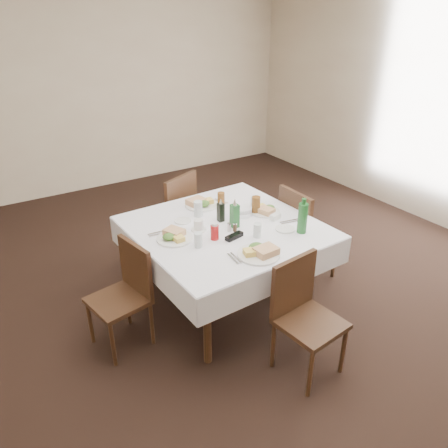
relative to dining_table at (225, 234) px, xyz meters
name	(u,v)px	position (x,y,z in m)	size (l,w,h in m)	color
ground_plane	(235,313)	(-0.01, -0.17, -0.69)	(7.00, 7.00, 0.00)	black
room_shell	(237,111)	(-0.01, -0.17, 1.02)	(6.04, 7.04, 2.80)	beige
dining_table	(225,234)	(0.00, 0.00, 0.00)	(1.46, 1.46, 0.76)	#302011
chair_north	(174,212)	(-0.01, 0.93, -0.16)	(0.58, 0.58, 0.92)	#302011
chair_south	(302,309)	(0.06, -0.89, -0.20)	(0.44, 0.44, 0.85)	#302011
chair_east	(302,229)	(0.83, -0.02, -0.17)	(0.43, 0.43, 0.90)	#302011
chair_west	(127,289)	(-0.87, 0.01, -0.22)	(0.45, 0.45, 0.82)	#302011
meal_north	(201,203)	(0.03, 0.45, 0.10)	(0.30, 0.30, 0.06)	white
meal_south	(260,252)	(-0.04, -0.52, 0.10)	(0.31, 0.31, 0.07)	white
meal_east	(266,210)	(0.43, 0.03, 0.10)	(0.26, 0.26, 0.06)	white
meal_west	(174,236)	(-0.45, 0.03, 0.10)	(0.28, 0.28, 0.06)	white
side_plate_a	(183,221)	(-0.25, 0.26, 0.08)	(0.14, 0.14, 0.01)	white
side_plate_b	(285,229)	(0.37, -0.31, 0.08)	(0.15, 0.15, 0.01)	white
water_n	(198,209)	(-0.09, 0.28, 0.14)	(0.07, 0.07, 0.13)	silver
water_s	(257,230)	(0.11, -0.29, 0.13)	(0.06, 0.06, 0.11)	silver
water_e	(255,204)	(0.38, 0.12, 0.14)	(0.07, 0.07, 0.13)	silver
water_w	(198,240)	(-0.35, -0.18, 0.13)	(0.06, 0.06, 0.11)	silver
iced_tea_a	(221,200)	(0.18, 0.34, 0.14)	(0.06, 0.06, 0.13)	brown
iced_tea_b	(256,205)	(0.35, 0.07, 0.15)	(0.07, 0.07, 0.15)	brown
bread_basket	(241,211)	(0.24, 0.12, 0.11)	(0.20, 0.20, 0.07)	silver
oil_cruet_dark	(221,211)	(0.02, 0.10, 0.16)	(0.05, 0.05, 0.20)	black
oil_cruet_green	(235,215)	(0.06, -0.05, 0.18)	(0.06, 0.06, 0.25)	#23682B
ketchup_bottle	(215,232)	(-0.19, -0.14, 0.14)	(0.06, 0.06, 0.14)	#B11213
salt_shaker	(229,227)	(-0.02, -0.09, 0.11)	(0.03, 0.03, 0.07)	white
pepper_shaker	(235,227)	(0.02, -0.11, 0.11)	(0.03, 0.03, 0.07)	#3F2B1B
coffee_mug	(199,225)	(-0.21, 0.06, 0.12)	(0.12, 0.12, 0.09)	white
sunglasses	(234,236)	(-0.05, -0.21, 0.09)	(0.16, 0.08, 0.03)	black
green_bottle	(303,218)	(0.45, -0.41, 0.20)	(0.07, 0.07, 0.29)	#23682B
sugar_caddy	(275,217)	(0.42, -0.12, 0.10)	(0.10, 0.08, 0.05)	white
cutlery_n	(220,201)	(0.23, 0.43, 0.08)	(0.08, 0.16, 0.01)	silver
cutlery_s	(234,258)	(-0.22, -0.46, 0.08)	(0.05, 0.16, 0.01)	silver
cutlery_e	(290,222)	(0.49, -0.23, 0.08)	(0.19, 0.08, 0.01)	silver
cutlery_w	(161,233)	(-0.49, 0.16, 0.08)	(0.21, 0.06, 0.01)	silver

